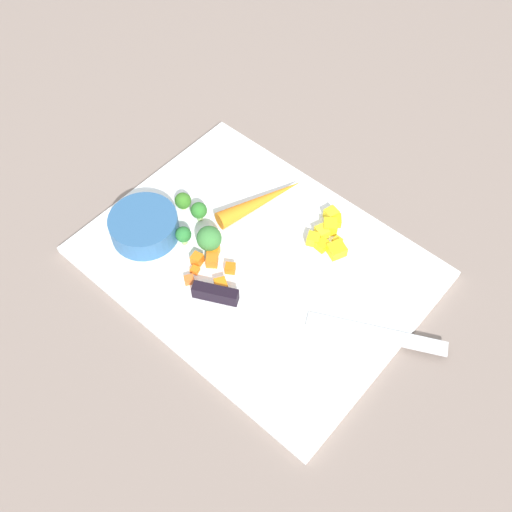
{
  "coord_description": "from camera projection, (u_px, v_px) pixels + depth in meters",
  "views": [
    {
      "loc": [
        -0.33,
        0.37,
        0.75
      ],
      "look_at": [
        0.0,
        0.0,
        0.02
      ],
      "focal_mm": 41.74,
      "sensor_mm": 36.0,
      "label": 1
    }
  ],
  "objects": [
    {
      "name": "ground_plane",
      "position": [
        256.0,
        264.0,
        0.9
      ],
      "size": [
        4.0,
        4.0,
        0.0
      ],
      "primitive_type": "plane",
      "color": "slate"
    },
    {
      "name": "cutting_board",
      "position": [
        256.0,
        262.0,
        0.89
      ],
      "size": [
        0.48,
        0.37,
        0.01
      ],
      "primitive_type": "cube",
      "color": "white",
      "rests_on": "ground_plane"
    },
    {
      "name": "prep_bowl",
      "position": [
        144.0,
        226.0,
        0.9
      ],
      "size": [
        0.1,
        0.1,
        0.04
      ],
      "primitive_type": "cylinder",
      "color": "#2C5886",
      "rests_on": "cutting_board"
    },
    {
      "name": "chef_knife",
      "position": [
        270.0,
        308.0,
        0.83
      ],
      "size": [
        0.33,
        0.18,
        0.02
      ],
      "rotation": [
        0.0,
        0.0,
        3.61
      ],
      "color": "silver",
      "rests_on": "cutting_board"
    },
    {
      "name": "whole_carrot",
      "position": [
        261.0,
        201.0,
        0.93
      ],
      "size": [
        0.07,
        0.16,
        0.03
      ],
      "primitive_type": "cone",
      "rotation": [
        1.57,
        0.0,
        5.99
      ],
      "color": "orange",
      "rests_on": "cutting_board"
    },
    {
      "name": "carrot_dice_0",
      "position": [
        221.0,
        285.0,
        0.85
      ],
      "size": [
        0.02,
        0.02,
        0.02
      ],
      "primitive_type": "cube",
      "rotation": [
        0.0,
        0.0,
        1.01
      ],
      "color": "orange",
      "rests_on": "cutting_board"
    },
    {
      "name": "carrot_dice_1",
      "position": [
        212.0,
        260.0,
        0.88
      ],
      "size": [
        0.02,
        0.02,
        0.02
      ],
      "primitive_type": "cube",
      "rotation": [
        0.0,
        0.0,
        0.65
      ],
      "color": "orange",
      "rests_on": "cutting_board"
    },
    {
      "name": "carrot_dice_2",
      "position": [
        230.0,
        268.0,
        0.87
      ],
      "size": [
        0.02,
        0.02,
        0.01
      ],
      "primitive_type": "cube",
      "rotation": [
        0.0,
        0.0,
        2.17
      ],
      "color": "orange",
      "rests_on": "cutting_board"
    },
    {
      "name": "carrot_dice_3",
      "position": [
        195.0,
        270.0,
        0.87
      ],
      "size": [
        0.01,
        0.01,
        0.01
      ],
      "primitive_type": "cube",
      "rotation": [
        0.0,
        0.0,
        1.84
      ],
      "color": "orange",
      "rests_on": "cutting_board"
    },
    {
      "name": "carrot_dice_4",
      "position": [
        197.0,
        259.0,
        0.88
      ],
      "size": [
        0.02,
        0.02,
        0.02
      ],
      "primitive_type": "cube",
      "rotation": [
        0.0,
        0.0,
        0.2
      ],
      "color": "orange",
      "rests_on": "cutting_board"
    },
    {
      "name": "carrot_dice_5",
      "position": [
        213.0,
        252.0,
        0.89
      ],
      "size": [
        0.02,
        0.02,
        0.02
      ],
      "primitive_type": "cube",
      "rotation": [
        0.0,
        0.0,
        2.01
      ],
      "color": "orange",
      "rests_on": "cutting_board"
    },
    {
      "name": "carrot_dice_6",
      "position": [
        189.0,
        280.0,
        0.86
      ],
      "size": [
        0.02,
        0.02,
        0.01
      ],
      "primitive_type": "cube",
      "rotation": [
        0.0,
        0.0,
        2.55
      ],
      "color": "orange",
      "rests_on": "cutting_board"
    },
    {
      "name": "pepper_dice_0",
      "position": [
        322.0,
        245.0,
        0.89
      ],
      "size": [
        0.02,
        0.02,
        0.01
      ],
      "primitive_type": "cube",
      "rotation": [
        0.0,
        0.0,
        3.04
      ],
      "color": "yellow",
      "rests_on": "cutting_board"
    },
    {
      "name": "pepper_dice_1",
      "position": [
        313.0,
        239.0,
        0.9
      ],
      "size": [
        0.02,
        0.02,
        0.02
      ],
      "primitive_type": "cube",
      "rotation": [
        0.0,
        0.0,
        0.43
      ],
      "color": "yellow",
      "rests_on": "cutting_board"
    },
    {
      "name": "pepper_dice_2",
      "position": [
        337.0,
        241.0,
        0.9
      ],
      "size": [
        0.01,
        0.01,
        0.01
      ],
      "primitive_type": "cube",
      "rotation": [
        0.0,
        0.0,
        1.53
      ],
      "color": "yellow",
      "rests_on": "cutting_board"
    },
    {
      "name": "pepper_dice_3",
      "position": [
        330.0,
        226.0,
        0.91
      ],
      "size": [
        0.03,
        0.03,
        0.02
      ],
      "primitive_type": "cube",
      "rotation": [
        0.0,
        0.0,
        2.24
      ],
      "color": "yellow",
      "rests_on": "cutting_board"
    },
    {
      "name": "pepper_dice_4",
      "position": [
        322.0,
        232.0,
        0.91
      ],
      "size": [
        0.02,
        0.02,
        0.02
      ],
      "primitive_type": "cube",
      "rotation": [
        0.0,
        0.0,
        1.22
      ],
      "color": "yellow",
      "rests_on": "cutting_board"
    },
    {
      "name": "pepper_dice_5",
      "position": [
        337.0,
        250.0,
        0.89
      ],
      "size": [
        0.03,
        0.03,
        0.02
      ],
      "primitive_type": "cube",
      "rotation": [
        0.0,
        0.0,
        2.72
      ],
      "color": "yellow",
      "rests_on": "cutting_board"
    },
    {
      "name": "pepper_dice_6",
      "position": [
        331.0,
        214.0,
        0.93
      ],
      "size": [
        0.02,
        0.02,
        0.02
      ],
      "primitive_type": "cube",
      "rotation": [
        0.0,
        0.0,
        1.32
      ],
      "color": "yellow",
      "rests_on": "cutting_board"
    },
    {
      "name": "pepper_dice_7",
      "position": [
        336.0,
        220.0,
        0.92
      ],
      "size": [
        0.02,
        0.02,
        0.01
      ],
      "primitive_type": "cube",
      "rotation": [
        0.0,
        0.0,
        2.25
      ],
      "color": "yellow",
      "rests_on": "cutting_board"
    },
    {
      "name": "broccoli_floret_0",
      "position": [
        182.0,
        202.0,
        0.93
      ],
      "size": [
        0.03,
        0.03,
        0.03
      ],
      "color": "#98AC63",
      "rests_on": "cutting_board"
    },
    {
      "name": "broccoli_floret_1",
      "position": [
        183.0,
        235.0,
        0.89
      ],
      "size": [
        0.02,
        0.02,
        0.03
      ],
      "color": "#93C365",
      "rests_on": "cutting_board"
    },
    {
      "name": "broccoli_floret_2",
      "position": [
        209.0,
        239.0,
        0.88
      ],
      "size": [
        0.04,
        0.04,
        0.05
      ],
      "color": "#98B86B",
      "rests_on": "cutting_board"
    },
    {
      "name": "broccoli_floret_3",
      "position": [
        198.0,
        212.0,
        0.91
      ],
      "size": [
        0.03,
        0.03,
        0.03
      ],
      "color": "#86B469",
      "rests_on": "cutting_board"
    }
  ]
}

